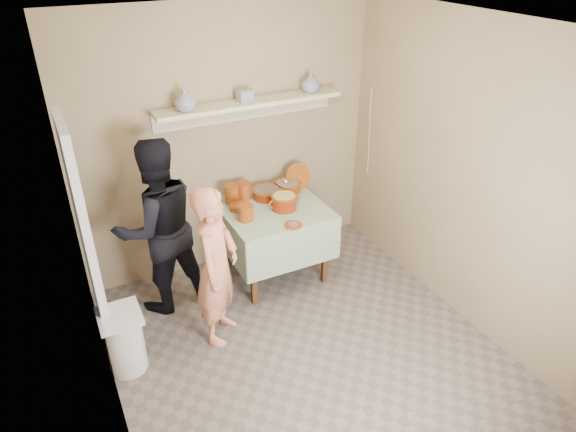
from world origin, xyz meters
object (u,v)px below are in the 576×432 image
serving_table (273,217)px  trash_bin (124,340)px  person_helper (158,227)px  person_cook (217,266)px  cazuela_rice (284,201)px

serving_table → trash_bin: bearing=-157.4°
person_helper → serving_table: person_helper is taller
person_cook → cazuela_rice: person_cook is taller
cazuela_rice → trash_bin: (-1.70, -0.59, -0.56)m
trash_bin → serving_table: bearing=22.6°
person_helper → serving_table: bearing=170.9°
person_helper → cazuela_rice: (1.19, -0.09, 0.02)m
person_helper → trash_bin: size_ratio=2.94×
trash_bin → cazuela_rice: bearing=19.1°
trash_bin → person_helper: bearing=53.1°
serving_table → trash_bin: (-1.62, -0.67, -0.36)m
cazuela_rice → serving_table: bearing=134.1°
serving_table → cazuela_rice: 0.24m
serving_table → trash_bin: serving_table is taller
person_helper → serving_table: 1.12m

